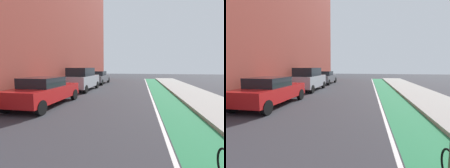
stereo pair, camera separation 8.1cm
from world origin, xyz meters
TOP-DOWN VIEW (x-y plane):
  - ground_plane at (0.00, 13.20)m, footprint 75.68×75.68m
  - bike_lane_paint at (3.48, 15.20)m, footprint 1.60×34.40m
  - lane_divider_stripe at (2.58, 15.20)m, footprint 0.12×34.40m
  - sidewalk_right at (5.70, 15.20)m, footprint 2.84×34.40m
  - parked_sedan_red at (-3.23, 11.88)m, footprint 2.06×4.57m
  - parked_suv_silver at (-3.23, 17.60)m, footprint 2.04×4.29m
  - parked_sedan_gray at (-3.23, 23.24)m, footprint 2.10×4.51m

SIDE VIEW (x-z plane):
  - ground_plane at x=0.00m, z-range 0.00..0.00m
  - bike_lane_paint at x=3.48m, z-range 0.00..0.00m
  - lane_divider_stripe at x=2.58m, z-range 0.00..0.00m
  - sidewalk_right at x=5.70m, z-range 0.00..0.14m
  - parked_sedan_red at x=-3.23m, z-range 0.02..1.55m
  - parked_sedan_gray at x=-3.23m, z-range 0.02..1.55m
  - parked_suv_silver at x=-3.23m, z-range 0.03..2.01m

